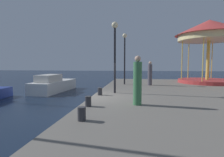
{
  "coord_description": "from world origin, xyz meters",
  "views": [
    {
      "loc": [
        2.19,
        -8.84,
        2.43
      ],
      "look_at": [
        0.68,
        2.83,
        1.49
      ],
      "focal_mm": 28.27,
      "sensor_mm": 36.0,
      "label": 1
    }
  ],
  "objects_px": {
    "person_by_the_water": "(150,74)",
    "bollard_south": "(88,101)",
    "motorboat_white": "(54,85)",
    "carousel": "(209,36)",
    "bollard_north": "(100,91)",
    "lamp_post_far_end": "(125,49)",
    "lamp_post_mid_promenade": "(115,44)",
    "bollard_center": "(82,114)",
    "person_far_corner": "(138,82)"
  },
  "relations": [
    {
      "from": "carousel",
      "to": "person_far_corner",
      "type": "xyz_separation_m",
      "value": [
        -6.28,
        -9.45,
        -3.18
      ]
    },
    {
      "from": "lamp_post_far_end",
      "to": "bollard_south",
      "type": "xyz_separation_m",
      "value": [
        -0.96,
        -7.86,
        -2.65
      ]
    },
    {
      "from": "bollard_center",
      "to": "person_by_the_water",
      "type": "xyz_separation_m",
      "value": [
        2.71,
        9.26,
        0.68
      ]
    },
    {
      "from": "carousel",
      "to": "lamp_post_far_end",
      "type": "height_order",
      "value": "carousel"
    },
    {
      "from": "lamp_post_mid_promenade",
      "to": "lamp_post_far_end",
      "type": "height_order",
      "value": "lamp_post_far_end"
    },
    {
      "from": "motorboat_white",
      "to": "lamp_post_far_end",
      "type": "relative_size",
      "value": 1.32
    },
    {
      "from": "lamp_post_far_end",
      "to": "bollard_south",
      "type": "bearing_deg",
      "value": -96.97
    },
    {
      "from": "bollard_center",
      "to": "person_far_corner",
      "type": "distance_m",
      "value": 2.87
    },
    {
      "from": "bollard_north",
      "to": "person_far_corner",
      "type": "distance_m",
      "value": 2.9
    },
    {
      "from": "bollard_north",
      "to": "lamp_post_mid_promenade",
      "type": "bearing_deg",
      "value": 49.71
    },
    {
      "from": "bollard_south",
      "to": "person_by_the_water",
      "type": "xyz_separation_m",
      "value": [
        2.98,
        7.53,
        0.68
      ]
    },
    {
      "from": "bollard_center",
      "to": "person_far_corner",
      "type": "relative_size",
      "value": 0.2
    },
    {
      "from": "motorboat_white",
      "to": "bollard_center",
      "type": "height_order",
      "value": "motorboat_white"
    },
    {
      "from": "bollard_north",
      "to": "bollard_south",
      "type": "bearing_deg",
      "value": -89.07
    },
    {
      "from": "lamp_post_mid_promenade",
      "to": "lamp_post_far_end",
      "type": "xyz_separation_m",
      "value": [
        0.3,
        4.48,
        0.08
      ]
    },
    {
      "from": "motorboat_white",
      "to": "carousel",
      "type": "height_order",
      "value": "carousel"
    },
    {
      "from": "carousel",
      "to": "bollard_south",
      "type": "bearing_deg",
      "value": -129.4
    },
    {
      "from": "lamp_post_mid_promenade",
      "to": "person_by_the_water",
      "type": "xyz_separation_m",
      "value": [
        2.32,
        4.16,
        -1.88
      ]
    },
    {
      "from": "motorboat_white",
      "to": "bollard_south",
      "type": "distance_m",
      "value": 9.96
    },
    {
      "from": "person_far_corner",
      "to": "bollard_north",
      "type": "bearing_deg",
      "value": 133.76
    },
    {
      "from": "bollard_center",
      "to": "person_by_the_water",
      "type": "bearing_deg",
      "value": 73.69
    },
    {
      "from": "bollard_north",
      "to": "person_far_corner",
      "type": "height_order",
      "value": "person_far_corner"
    },
    {
      "from": "bollard_center",
      "to": "person_far_corner",
      "type": "bearing_deg",
      "value": 54.02
    },
    {
      "from": "motorboat_white",
      "to": "lamp_post_mid_promenade",
      "type": "relative_size",
      "value": 1.36
    },
    {
      "from": "motorboat_white",
      "to": "carousel",
      "type": "relative_size",
      "value": 0.96
    },
    {
      "from": "lamp_post_mid_promenade",
      "to": "bollard_south",
      "type": "xyz_separation_m",
      "value": [
        -0.66,
        -3.37,
        -2.57
      ]
    },
    {
      "from": "person_by_the_water",
      "to": "person_far_corner",
      "type": "bearing_deg",
      "value": -98.74
    },
    {
      "from": "bollard_south",
      "to": "bollard_north",
      "type": "height_order",
      "value": "same"
    },
    {
      "from": "motorboat_white",
      "to": "person_far_corner",
      "type": "xyz_separation_m",
      "value": [
        7.35,
        -7.82,
        1.13
      ]
    },
    {
      "from": "carousel",
      "to": "lamp_post_mid_promenade",
      "type": "bearing_deg",
      "value": -138.78
    },
    {
      "from": "bollard_south",
      "to": "bollard_north",
      "type": "xyz_separation_m",
      "value": [
        -0.04,
        2.55,
        0.0
      ]
    },
    {
      "from": "lamp_post_mid_promenade",
      "to": "bollard_center",
      "type": "bearing_deg",
      "value": -94.37
    },
    {
      "from": "bollard_south",
      "to": "person_far_corner",
      "type": "relative_size",
      "value": 0.2
    },
    {
      "from": "lamp_post_mid_promenade",
      "to": "person_by_the_water",
      "type": "height_order",
      "value": "lamp_post_mid_promenade"
    },
    {
      "from": "carousel",
      "to": "person_by_the_water",
      "type": "distance_m",
      "value": 6.59
    },
    {
      "from": "person_far_corner",
      "to": "bollard_center",
      "type": "bearing_deg",
      "value": -125.98
    },
    {
      "from": "motorboat_white",
      "to": "bollard_north",
      "type": "height_order",
      "value": "motorboat_white"
    },
    {
      "from": "lamp_post_mid_promenade",
      "to": "person_far_corner",
      "type": "distance_m",
      "value": 3.62
    },
    {
      "from": "carousel",
      "to": "bollard_north",
      "type": "distance_m",
      "value": 11.75
    },
    {
      "from": "carousel",
      "to": "person_far_corner",
      "type": "bearing_deg",
      "value": -123.62
    },
    {
      "from": "person_far_corner",
      "to": "lamp_post_mid_promenade",
      "type": "bearing_deg",
      "value": 113.45
    },
    {
      "from": "motorboat_white",
      "to": "person_far_corner",
      "type": "bearing_deg",
      "value": -46.79
    },
    {
      "from": "motorboat_white",
      "to": "person_by_the_water",
      "type": "distance_m",
      "value": 8.53
    },
    {
      "from": "person_far_corner",
      "to": "person_by_the_water",
      "type": "xyz_separation_m",
      "value": [
        1.08,
        7.02,
        -0.05
      ]
    },
    {
      "from": "lamp_post_mid_promenade",
      "to": "bollard_south",
      "type": "distance_m",
      "value": 4.29
    },
    {
      "from": "bollard_north",
      "to": "person_by_the_water",
      "type": "height_order",
      "value": "person_by_the_water"
    },
    {
      "from": "person_by_the_water",
      "to": "carousel",
      "type": "bearing_deg",
      "value": 25.08
    },
    {
      "from": "person_by_the_water",
      "to": "bollard_south",
      "type": "bearing_deg",
      "value": -111.6
    },
    {
      "from": "bollard_south",
      "to": "person_by_the_water",
      "type": "distance_m",
      "value": 8.13
    },
    {
      "from": "bollard_north",
      "to": "lamp_post_far_end",
      "type": "bearing_deg",
      "value": 79.32
    }
  ]
}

